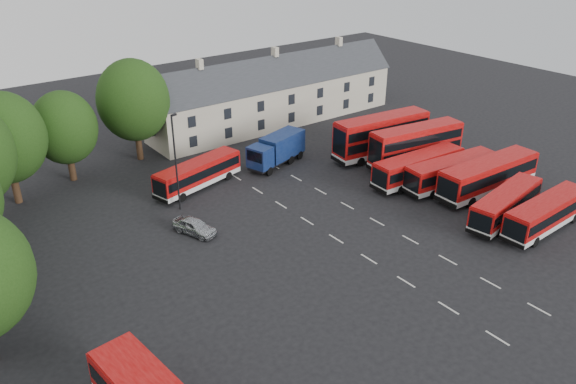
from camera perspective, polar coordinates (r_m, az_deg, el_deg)
name	(u,v)px	position (r m, az deg, el deg)	size (l,w,h in m)	color
ground	(352,249)	(47.63, 6.52, -5.74)	(140.00, 140.00, 0.00)	black
lane_markings	(357,230)	(50.37, 7.04, -3.85)	(5.15, 33.80, 0.01)	beige
treeline	(14,162)	(52.03, -26.08, 2.73)	(29.92, 32.59, 12.01)	black
terrace_houses	(275,94)	(75.55, -1.29, 9.90)	(35.70, 7.13, 10.06)	beige
bus_row_a	(547,212)	(54.25, 24.80, -1.84)	(10.45, 2.67, 2.94)	silver
bus_row_b	(506,203)	(54.62, 21.27, -1.02)	(10.36, 3.86, 2.86)	silver
bus_row_c	(488,174)	(59.24, 19.69, 1.75)	(12.29, 3.33, 3.44)	silver
bus_row_d	(451,170)	(59.47, 16.27, 2.12)	(11.09, 3.68, 3.08)	silver
bus_row_e	(419,166)	(59.69, 13.13, 2.59)	(11.00, 3.15, 3.07)	silver
bus_dd_south	(416,144)	(63.50, 12.87, 4.81)	(11.38, 4.23, 4.56)	silver
bus_dd_north	(381,134)	(65.27, 9.47, 5.85)	(12.04, 4.07, 4.84)	silver
bus_north	(198,172)	(57.75, -9.12, 1.99)	(10.30, 4.63, 2.84)	silver
box_truck	(277,149)	(62.39, -1.11, 4.40)	(8.06, 4.47, 3.37)	black
silver_car	(195,226)	(49.80, -9.47, -3.46)	(1.69, 4.20, 1.43)	#B1B5BA
lamppost	(176,161)	(52.34, -11.33, 3.15)	(0.65, 0.37, 9.40)	black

